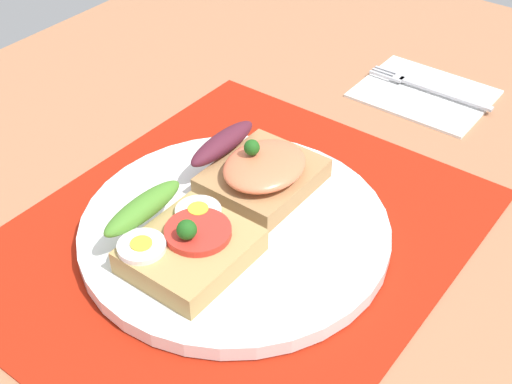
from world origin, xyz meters
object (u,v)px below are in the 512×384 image
at_px(napkin, 424,93).
at_px(sandwich_salmon, 259,169).
at_px(plate, 235,230).
at_px(sandwich_egg_tomato, 180,240).
at_px(fork, 426,87).

bearing_deg(napkin, sandwich_salmon, 171.71).
height_order(plate, napkin, plate).
bearing_deg(napkin, sandwich_egg_tomato, 174.64).
bearing_deg(sandwich_egg_tomato, napkin, -5.36).
height_order(sandwich_egg_tomato, napkin, sandwich_egg_tomato).
distance_m(napkin, fork, 0.01).
distance_m(sandwich_salmon, napkin, 0.27).
distance_m(plate, sandwich_egg_tomato, 0.06).
xyz_separation_m(plate, napkin, (0.31, -0.02, -0.01)).
height_order(sandwich_egg_tomato, fork, sandwich_egg_tomato).
height_order(sandwich_salmon, fork, sandwich_salmon).
relative_size(sandwich_salmon, fork, 0.68).
bearing_deg(sandwich_salmon, sandwich_egg_tomato, -178.20).
relative_size(sandwich_egg_tomato, fork, 0.66).
height_order(plate, sandwich_egg_tomato, sandwich_egg_tomato).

